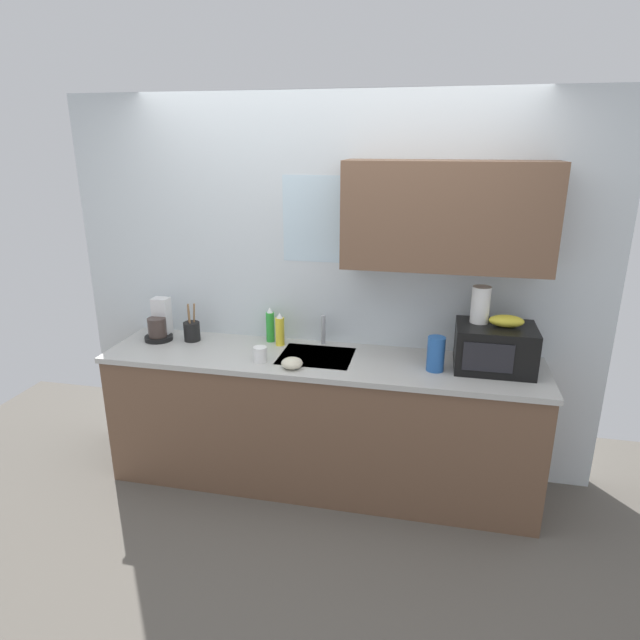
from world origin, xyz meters
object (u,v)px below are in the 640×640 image
Objects in this scene: banana_bunch at (506,321)px; dish_soap_bottle_green at (270,325)px; dish_soap_bottle_yellow at (280,330)px; utensil_crock at (192,331)px; coffee_maker at (160,324)px; microwave at (495,348)px; mug_white at (260,354)px; small_bowl at (292,363)px; paper_towel_roll at (480,305)px; cereal_canister at (436,354)px.

banana_bunch is 0.83× the size of dish_soap_bottle_green.
dish_soap_bottle_yellow is 0.62m from utensil_crock.
coffee_maker is 1.24× the size of dish_soap_bottle_yellow.
microwave is 1.46m from dish_soap_bottle_green.
dish_soap_bottle_yellow is 0.31m from mug_white.
mug_white is at bearing -17.17° from coffee_maker.
microwave is at bearing -2.07° from utensil_crock.
dish_soap_bottle_green is (-0.08, 0.06, 0.01)m from dish_soap_bottle_yellow.
microwave is 3.54× the size of small_bowl.
paper_towel_roll is at bearing 15.50° from small_bowl.
dish_soap_bottle_yellow is (0.84, 0.05, 0.00)m from coffee_maker.
cereal_canister is (1.87, -0.16, 0.00)m from coffee_maker.
utensil_crock is at bearing -175.97° from dish_soap_bottle_yellow.
utensil_crock is at bearing 177.93° from microwave.
cereal_canister is 0.86m from small_bowl.
banana_bunch is 1.49m from mug_white.
mug_white is (-1.30, -0.24, -0.33)m from paper_towel_roll.
small_bowl is (0.22, -0.06, -0.02)m from mug_white.
small_bowl is (-1.23, -0.25, -0.27)m from banana_bunch.
microwave is 2.04× the size of dish_soap_bottle_yellow.
microwave reaches higher than cereal_canister.
paper_towel_roll is at bearing 152.62° from microwave.
paper_towel_roll is at bearing -5.06° from dish_soap_bottle_green.
banana_bunch is 1.54× the size of small_bowl.
mug_white is 0.23m from small_bowl.
paper_towel_roll reaches higher than coffee_maker.
cereal_canister is at bearing -147.99° from paper_towel_roll.
utensil_crock is at bearing 155.63° from mug_white.
dish_soap_bottle_yellow is 2.38× the size of mug_white.
paper_towel_roll is at bearing -0.23° from coffee_maker.
coffee_maker is (-2.20, 0.06, -0.03)m from microwave.
dish_soap_bottle_green reaches higher than small_bowl.
dish_soap_bottle_green is at bearing 146.33° from dish_soap_bottle_yellow.
microwave is at bearing -27.38° from paper_towel_roll.
coffee_maker is 0.85m from dish_soap_bottle_yellow.
coffee_maker is 1.87m from cereal_canister.
paper_towel_roll reaches higher than dish_soap_bottle_green.
banana_bunch is at bearing 11.47° from small_bowl.
paper_towel_roll is at bearing 161.57° from banana_bunch.
banana_bunch is at bearing 7.46° from mug_white.
microwave is 2.30× the size of banana_bunch.
coffee_maker reaches higher than cereal_canister.
small_bowl is (0.79, -0.32, -0.04)m from utensil_crock.
banana_bunch is at bearing -18.43° from paper_towel_roll.
dish_soap_bottle_green is 1.15× the size of cereal_canister.
banana_bunch is 2.04m from utensil_crock.
small_bowl is (0.18, -0.36, -0.07)m from dish_soap_bottle_yellow.
dish_soap_bottle_yellow is 1.04m from cereal_canister.
coffee_maker is 1.04× the size of utensil_crock.
cereal_canister is at bearing -13.68° from dish_soap_bottle_green.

